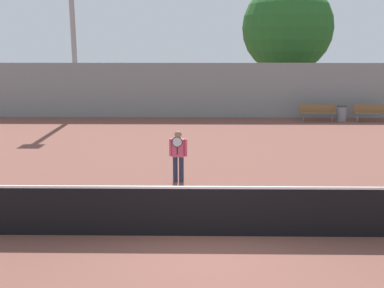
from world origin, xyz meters
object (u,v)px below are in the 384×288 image
Objects in this scene: tennis_net at (207,211)px; tree_green_broad at (287,28)px; tennis_player at (178,154)px; bench_courtside_near at (372,111)px; trash_bin at (342,114)px; bench_courtside_far at (318,111)px; light_pole_far_right at (72,8)px.

tennis_net is 1.40× the size of tree_green_broad.
tennis_player is 14.57m from bench_courtside_near.
trash_bin is (8.15, 10.88, -0.45)m from tennis_player.
bench_courtside_near is 0.98× the size of bench_courtside_far.
tennis_player reaches higher than tennis_net.
tennis_net is at bearing -75.52° from tennis_player.
bench_courtside_far is 7.70m from tree_green_broad.
trash_bin is (14.39, -1.44, -5.46)m from light_pole_far_right.
tennis_net is 7.20× the size of tennis_player.
tennis_player is 13.60m from trash_bin.
tennis_net is at bearing -116.65° from trash_bin.
light_pole_far_right is at bearing 173.65° from bench_courtside_far.
tennis_player reaches higher than bench_courtside_far.
light_pole_far_right is at bearing 119.93° from tennis_player.
light_pole_far_right is at bearing 174.28° from trash_bin.
light_pole_far_right reaches higher than bench_courtside_near.
bench_courtside_near is at bearing -0.00° from bench_courtside_far.
tennis_net is 16.45m from trash_bin.
bench_courtside_near is (9.71, 10.86, -0.31)m from tennis_player.
tree_green_broad reaches higher than bench_courtside_near.
light_pole_far_right is 1.31× the size of tree_green_broad.
light_pole_far_right reaches higher than tennis_player.
bench_courtside_near is 2.29× the size of trash_bin.
bench_courtside_near is at bearing 58.67° from tennis_net.
tennis_net is at bearing -112.60° from bench_courtside_far.
bench_courtside_near is 0.18× the size of light_pole_far_right.
light_pole_far_right is at bearing 113.47° from tennis_net.
light_pole_far_right reaches higher than tree_green_broad.
bench_courtside_near is 2.83m from bench_courtside_far.
bench_courtside_near is 0.24× the size of tree_green_broad.
tree_green_broad reaches higher than tennis_net.
light_pole_far_right is (-13.12, 1.46, 5.32)m from bench_courtside_far.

